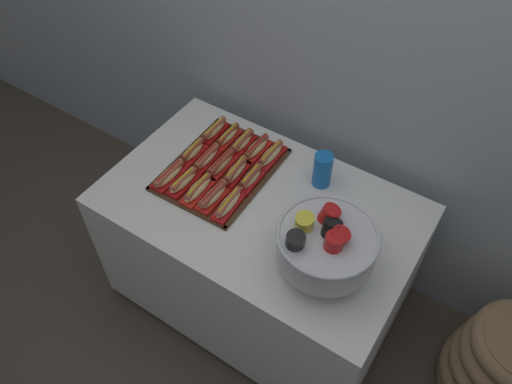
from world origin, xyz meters
name	(u,v)px	position (x,y,z in m)	size (l,w,h in m)	color
ground_plane	(259,295)	(0.00, 0.00, 0.00)	(10.00, 10.00, 0.00)	#4C4238
back_wall	(335,21)	(0.00, 0.53, 1.30)	(6.00, 0.10, 2.60)	#9EA8B2
buffet_table	(259,252)	(0.00, 0.00, 0.39)	(1.29, 0.80, 0.74)	white
floor_vase	(504,367)	(1.12, 0.16, 0.24)	(0.48, 0.48, 1.05)	#896B4C
serving_tray	(221,170)	(-0.24, 0.06, 0.75)	(0.42, 0.53, 0.01)	#472B19
hot_dog_0	(169,175)	(-0.39, -0.10, 0.77)	(0.07, 0.18, 0.06)	#B21414
hot_dog_1	(183,182)	(-0.31, -0.10, 0.78)	(0.06, 0.17, 0.06)	#B21414
hot_dog_2	(198,189)	(-0.24, -0.10, 0.78)	(0.07, 0.18, 0.06)	red
hot_dog_3	(213,196)	(-0.16, -0.10, 0.78)	(0.07, 0.17, 0.06)	red
hot_dog_4	(228,204)	(-0.09, -0.10, 0.77)	(0.07, 0.18, 0.06)	red
hot_dog_5	(193,152)	(-0.39, 0.06, 0.78)	(0.07, 0.15, 0.06)	red
hot_dog_6	(207,158)	(-0.31, 0.06, 0.78)	(0.07, 0.17, 0.06)	#B21414
hot_dog_7	(221,164)	(-0.24, 0.06, 0.78)	(0.06, 0.17, 0.07)	red
hot_dog_8	(236,171)	(-0.16, 0.07, 0.78)	(0.08, 0.18, 0.06)	#B21414
hot_dog_9	(251,178)	(-0.09, 0.07, 0.78)	(0.06, 0.16, 0.06)	red
hot_dog_10	(214,130)	(-0.39, 0.23, 0.78)	(0.06, 0.17, 0.06)	#B21414
hot_dog_11	(228,136)	(-0.32, 0.23, 0.78)	(0.06, 0.16, 0.06)	red
hot_dog_12	(242,142)	(-0.24, 0.23, 0.77)	(0.07, 0.16, 0.06)	#B21414
hot_dog_13	(256,149)	(-0.17, 0.23, 0.77)	(0.07, 0.18, 0.06)	red
hot_dog_14	(271,155)	(-0.09, 0.23, 0.77)	(0.06, 0.18, 0.06)	red
punch_bowl	(325,244)	(0.36, -0.13, 0.89)	(0.36, 0.36, 0.26)	silver
cup_stack	(322,170)	(0.16, 0.24, 0.82)	(0.08, 0.08, 0.16)	blue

